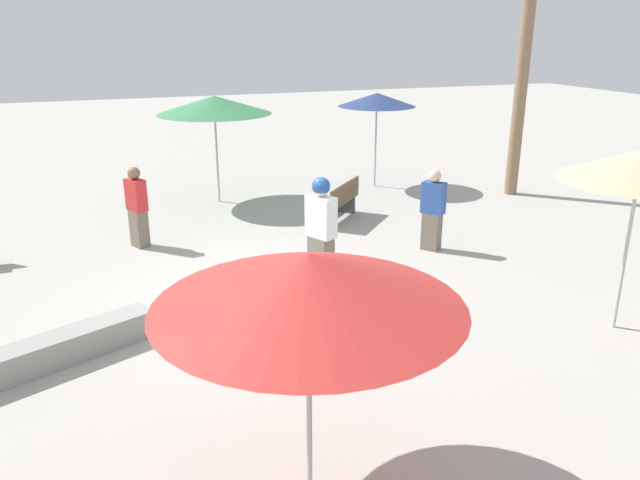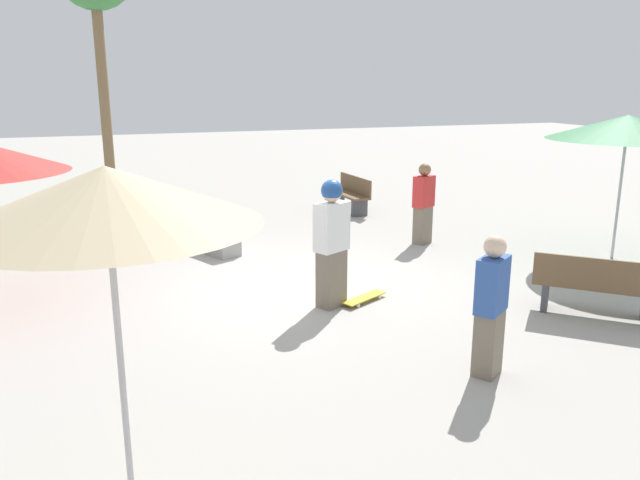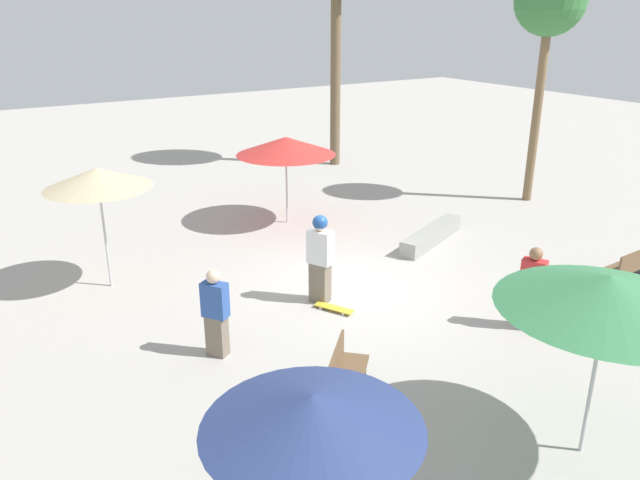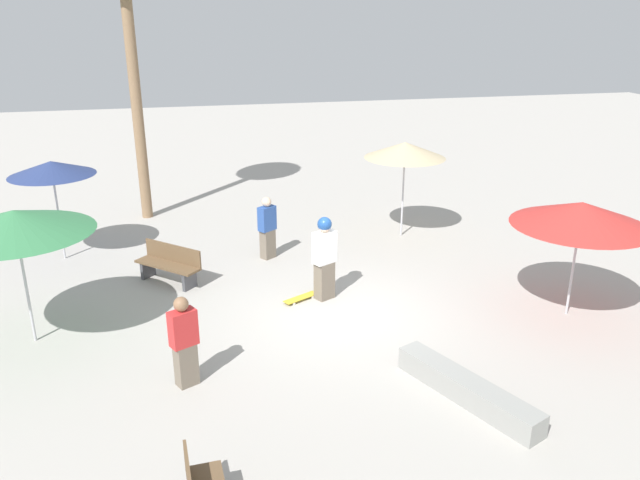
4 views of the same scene
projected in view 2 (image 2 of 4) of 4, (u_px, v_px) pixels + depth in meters
name	position (u px, v px, depth m)	size (l,w,h in m)	color
ground_plane	(298.00, 289.00, 9.55)	(60.00, 60.00, 0.00)	#ADA8A0
skater_main	(332.00, 239.00, 8.58)	(0.55, 0.45, 1.81)	#726656
skateboard	(364.00, 298.00, 8.98)	(0.80, 0.54, 0.07)	gold
concrete_ledge	(192.00, 235.00, 12.05)	(1.44, 2.60, 0.38)	gray
bench_near	(350.00, 194.00, 15.11)	(0.53, 1.62, 0.85)	#47474C
bench_far	(596.00, 286.00, 8.33)	(1.46, 1.42, 0.85)	#47474C
shade_umbrella_green	(627.00, 127.00, 10.64)	(2.67, 2.67, 2.53)	#B7B7BC
shade_umbrella_tan	(106.00, 196.00, 4.21)	(2.12, 2.12, 2.55)	#B7B7BC
bystander_watching	(423.00, 204.00, 12.02)	(0.49, 0.40, 1.57)	#726656
bystander_far	(491.00, 307.00, 6.59)	(0.48, 0.44, 1.56)	#726656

